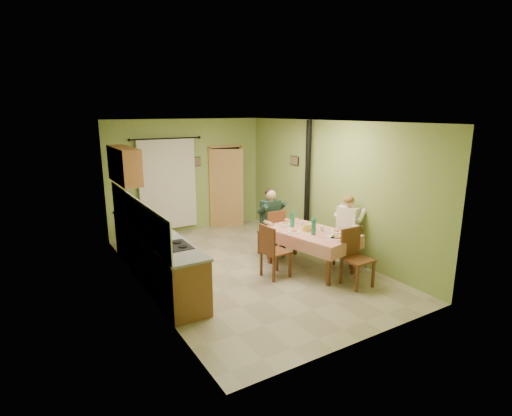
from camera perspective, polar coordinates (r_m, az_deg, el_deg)
floor at (r=7.90m, az=-1.19°, el=-8.50°), size 4.00×6.00×0.01m
room_shell at (r=7.41m, az=-1.26°, el=4.64°), size 4.04×6.04×2.82m
kitchen_run at (r=7.45m, az=-14.30°, el=-6.39°), size 0.64×3.64×1.56m
upper_cabinets at (r=8.31m, az=-18.33°, el=5.85°), size 0.35×1.40×0.70m
curtain at (r=9.90m, az=-12.48°, el=3.36°), size 1.70×0.07×2.22m
doorway at (r=10.52m, az=-4.24°, el=3.09°), size 0.96×0.42×2.15m
dining_table at (r=7.80m, az=7.79°, el=-5.94°), size 1.36×1.89×0.76m
tableware at (r=7.60m, az=8.59°, el=-2.96°), size 0.95×1.53×0.33m
chair_far at (r=8.48m, az=2.22°, el=-4.83°), size 0.44×0.44×1.00m
chair_near at (r=7.26m, az=14.16°, el=-8.52°), size 0.45×0.45×1.01m
chair_right at (r=8.18m, az=12.90°, el=-5.88°), size 0.54×0.54×0.98m
chair_left at (r=7.40m, az=2.70°, el=-7.66°), size 0.47×0.47×1.00m
man_far at (r=8.32m, az=2.20°, el=-0.97°), size 0.58×0.47×1.39m
man_right at (r=8.00m, az=13.08°, el=-1.93°), size 0.59×0.65×1.39m
stove_flue at (r=9.10m, az=7.28°, el=1.15°), size 0.24×0.24×2.80m
picture_back at (r=10.17m, az=-8.46°, el=6.59°), size 0.19×0.03×0.23m
picture_right at (r=9.47m, az=5.50°, el=6.76°), size 0.03×0.31×0.21m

